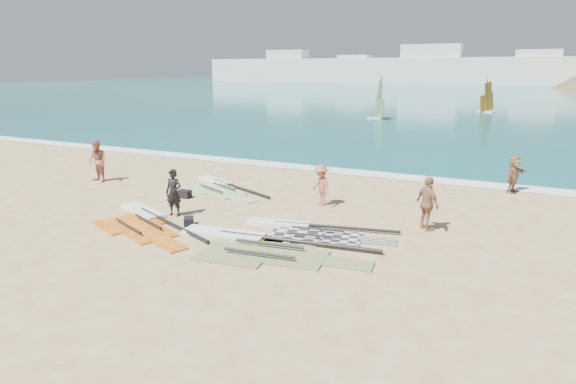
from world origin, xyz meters
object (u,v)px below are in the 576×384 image
at_px(gear_bag_near, 184,194).
at_px(rig_green, 220,187).
at_px(gear_bag_far, 189,221).
at_px(rig_grey, 305,230).
at_px(beachgoer_left, 97,161).
at_px(beachgoer_mid, 321,185).
at_px(rig_red, 144,221).
at_px(beachgoer_back, 428,204).
at_px(beachgoer_right, 514,174).
at_px(person_wetsuit, 174,193).
at_px(rig_orange, 255,244).

bearing_deg(gear_bag_near, rig_green, 80.19).
bearing_deg(gear_bag_far, rig_grey, 16.15).
bearing_deg(beachgoer_left, beachgoer_mid, 14.07).
bearing_deg(rig_green, gear_bag_near, -76.58).
bearing_deg(beachgoer_mid, gear_bag_near, -123.71).
bearing_deg(rig_grey, gear_bag_near, 152.80).
height_order(rig_red, beachgoer_back, beachgoer_back).
bearing_deg(beachgoer_left, beachgoer_back, 8.28).
relative_size(rig_green, beachgoer_right, 3.02).
bearing_deg(gear_bag_near, beachgoer_mid, 14.38).
distance_m(gear_bag_near, beachgoer_mid, 5.56).
bearing_deg(gear_bag_far, person_wetsuit, 149.49).
bearing_deg(beachgoer_back, rig_grey, 71.93).
relative_size(rig_grey, rig_green, 1.08).
xyz_separation_m(rig_orange, beachgoer_mid, (0.11, 4.83, 0.74)).
bearing_deg(gear_bag_near, beachgoer_left, 174.27).
height_order(gear_bag_near, gear_bag_far, gear_bag_near).
bearing_deg(rig_red, beachgoer_back, 43.93).
height_order(rig_orange, beachgoer_left, beachgoer_left).
relative_size(rig_red, beachgoer_mid, 3.37).
bearing_deg(rig_green, beachgoer_left, -142.03).
xyz_separation_m(gear_bag_near, person_wetsuit, (1.21, -2.10, 0.68)).
bearing_deg(beachgoer_right, beachgoer_back, -174.39).
bearing_deg(beachgoer_left, gear_bag_far, -13.88).
bearing_deg(gear_bag_far, beachgoer_left, 156.59).
relative_size(person_wetsuit, beachgoer_mid, 1.06).
bearing_deg(beachgoer_left, gear_bag_near, 3.80).
distance_m(person_wetsuit, beachgoer_right, 13.79).
bearing_deg(rig_grey, rig_red, -176.04).
distance_m(rig_green, beachgoer_right, 12.43).
relative_size(beachgoer_mid, beachgoer_right, 1.00).
relative_size(rig_orange, gear_bag_far, 13.89).
bearing_deg(rig_orange, beachgoer_mid, 81.82).
bearing_deg(rig_grey, beachgoer_right, 43.50).
distance_m(rig_orange, beachgoer_back, 5.68).
relative_size(rig_green, beachgoer_back, 2.69).
xyz_separation_m(gear_bag_far, beachgoer_right, (9.53, 9.44, 0.65)).
xyz_separation_m(rig_grey, gear_bag_far, (-3.74, -1.08, 0.09)).
distance_m(rig_red, gear_bag_far, 1.61).
bearing_deg(rig_orange, gear_bag_far, 159.40).
bearing_deg(beachgoer_right, rig_grey, 170.75).
xyz_separation_m(gear_bag_far, person_wetsuit, (-1.10, 0.65, 0.70)).
bearing_deg(gear_bag_far, beachgoer_right, 44.73).
bearing_deg(beachgoer_left, rig_green, 24.27).
bearing_deg(rig_green, person_wetsuit, -54.85).
distance_m(rig_orange, beachgoer_right, 12.13).
bearing_deg(person_wetsuit, beachgoer_back, 8.81).
relative_size(person_wetsuit, beachgoer_back, 0.95).
height_order(rig_red, beachgoer_right, beachgoer_right).
xyz_separation_m(person_wetsuit, beachgoer_back, (8.28, 2.31, 0.05)).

